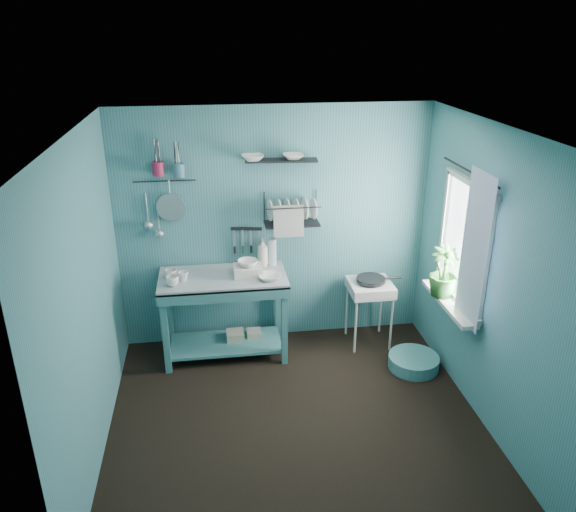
{
  "coord_description": "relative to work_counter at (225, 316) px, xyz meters",
  "views": [
    {
      "loc": [
        -0.63,
        -3.92,
        3.21
      ],
      "look_at": [
        0.05,
        0.85,
        1.2
      ],
      "focal_mm": 35.0,
      "sensor_mm": 36.0,
      "label": 1
    }
  ],
  "objects": [
    {
      "name": "wall_back",
      "position": [
        0.56,
        0.33,
        0.8
      ],
      "size": [
        3.2,
        0.0,
        3.2
      ],
      "primitive_type": "plane",
      "rotation": [
        1.57,
        0.0,
        0.0
      ],
      "color": "#3B7178",
      "rests_on": "ground"
    },
    {
      "name": "water_bottle",
      "position": [
        0.52,
        0.22,
        0.59
      ],
      "size": [
        0.09,
        0.09,
        0.28
      ],
      "primitive_type": "cylinder",
      "color": "silver",
      "rests_on": "work_counter"
    },
    {
      "name": "knife_strip",
      "position": [
        0.27,
        0.3,
        0.82
      ],
      "size": [
        0.32,
        0.07,
        0.03
      ],
      "primitive_type": "cube",
      "rotation": [
        0.0,
        0.0,
        -0.17
      ],
      "color": "black",
      "rests_on": "wall_back"
    },
    {
      "name": "shelf_bowl_right",
      "position": [
        0.74,
        0.23,
        1.57
      ],
      "size": [
        0.21,
        0.21,
        0.05
      ],
      "primitive_type": "imported",
      "rotation": [
        0.0,
        0.0,
        0.0
      ],
      "color": "white",
      "rests_on": "upper_shelf"
    },
    {
      "name": "utensil_cup_magenta",
      "position": [
        -0.56,
        0.25,
        1.48
      ],
      "size": [
        0.11,
        0.11,
        0.13
      ],
      "primitive_type": "cylinder",
      "color": "#A21D42",
      "rests_on": "wall_back"
    },
    {
      "name": "mug_left",
      "position": [
        -0.48,
        -0.16,
        0.49
      ],
      "size": [
        0.12,
        0.12,
        0.1
      ],
      "primitive_type": "imported",
      "color": "white",
      "rests_on": "work_counter"
    },
    {
      "name": "wall_front",
      "position": [
        0.56,
        -2.67,
        0.8
      ],
      "size": [
        3.2,
        0.0,
        3.2
      ],
      "primitive_type": "plane",
      "rotation": [
        -1.57,
        0.0,
        0.0
      ],
      "color": "#3B7178",
      "rests_on": "ground"
    },
    {
      "name": "potted_plant",
      "position": [
        2.03,
        -0.6,
        0.63
      ],
      "size": [
        0.29,
        0.29,
        0.49
      ],
      "primitive_type": "imported",
      "rotation": [
        0.0,
        0.0,
        0.07
      ],
      "color": "#2B6428",
      "rests_on": "windowsill"
    },
    {
      "name": "mug_mid",
      "position": [
        -0.38,
        -0.06,
        0.49
      ],
      "size": [
        0.14,
        0.14,
        0.09
      ],
      "primitive_type": "imported",
      "rotation": [
        0.0,
        0.0,
        0.52
      ],
      "color": "white",
      "rests_on": "work_counter"
    },
    {
      "name": "window_glass",
      "position": [
        2.14,
        -0.72,
        0.95
      ],
      "size": [
        0.0,
        1.1,
        1.1
      ],
      "primitive_type": "plane",
      "rotation": [
        1.57,
        0.0,
        1.57
      ],
      "color": "white",
      "rests_on": "wall_right"
    },
    {
      "name": "wall_left",
      "position": [
        -1.04,
        -1.17,
        0.8
      ],
      "size": [
        0.0,
        3.0,
        3.0
      ],
      "primitive_type": "plane",
      "rotation": [
        1.57,
        0.0,
        1.57
      ],
      "color": "#3B7178",
      "rests_on": "ground"
    },
    {
      "name": "storage_tin_large",
      "position": [
        0.1,
        0.05,
        -0.34
      ],
      "size": [
        0.18,
        0.18,
        0.22
      ],
      "primitive_type": "cube",
      "color": "#9D9176",
      "rests_on": "floor"
    },
    {
      "name": "storage_tin_small",
      "position": [
        0.3,
        0.08,
        -0.35
      ],
      "size": [
        0.15,
        0.15,
        0.2
      ],
      "primitive_type": "cube",
      "color": "#9D9176",
      "rests_on": "floor"
    },
    {
      "name": "colander",
      "position": [
        -0.47,
        0.28,
        1.09
      ],
      "size": [
        0.28,
        0.03,
        0.28
      ],
      "primitive_type": "cylinder",
      "rotation": [
        1.54,
        0.0,
        0.0
      ],
      "color": "#ADB1B5",
      "rests_on": "wall_back"
    },
    {
      "name": "counter_bowl",
      "position": [
        0.45,
        -0.15,
        0.47
      ],
      "size": [
        0.22,
        0.22,
        0.05
      ],
      "primitive_type": "imported",
      "color": "white",
      "rests_on": "work_counter"
    },
    {
      "name": "curtain",
      "position": [
        2.08,
        -1.02,
        1.0
      ],
      "size": [
        0.0,
        1.35,
        1.35
      ],
      "primitive_type": "plane",
      "rotation": [
        1.57,
        0.0,
        1.57
      ],
      "color": "silver",
      "rests_on": "wall_right"
    },
    {
      "name": "dish_rack",
      "position": [
        0.72,
        0.2,
        1.04
      ],
      "size": [
        0.56,
        0.27,
        0.32
      ],
      "primitive_type": "cube",
      "rotation": [
        0.0,
        0.0,
        0.05
      ],
      "color": "black",
      "rests_on": "wall_back"
    },
    {
      "name": "wash_tub",
      "position": [
        0.25,
        -0.02,
        0.5
      ],
      "size": [
        0.28,
        0.22,
        0.1
      ],
      "primitive_type": "cube",
      "color": "silver",
      "rests_on": "work_counter"
    },
    {
      "name": "shelf_bowl_left",
      "position": [
        0.34,
        0.23,
        1.58
      ],
      "size": [
        0.23,
        0.23,
        0.05
      ],
      "primitive_type": "imported",
      "rotation": [
        0.0,
        0.0,
        0.05
      ],
      "color": "white",
      "rests_on": "upper_shelf"
    },
    {
      "name": "tub_bowl",
      "position": [
        0.25,
        -0.02,
        0.58
      ],
      "size": [
        0.2,
        0.19,
        0.06
      ],
      "primitive_type": "imported",
      "color": "white",
      "rests_on": "wash_tub"
    },
    {
      "name": "floor",
      "position": [
        0.56,
        -1.17,
        -0.45
      ],
      "size": [
        3.2,
        3.2,
        0.0
      ],
      "primitive_type": "plane",
      "color": "black",
      "rests_on": "ground"
    },
    {
      "name": "frying_pan",
      "position": [
        1.53,
        0.02,
        0.3
      ],
      "size": [
        0.3,
        0.3,
        0.03
      ],
      "primitive_type": "cylinder",
      "color": "black",
      "rests_on": "hotplate_stand"
    },
    {
      "name": "floor_basin",
      "position": [
        1.85,
        -0.53,
        -0.38
      ],
      "size": [
        0.5,
        0.5,
        0.13
      ],
      "primitive_type": "cylinder",
      "color": "teal",
      "rests_on": "floor"
    },
    {
      "name": "work_counter",
      "position": [
        0.0,
        0.0,
        0.0
      ],
      "size": [
        1.32,
        0.76,
        0.89
      ],
      "primitive_type": "cube",
      "rotation": [
        0.0,
        0.0,
        0.11
      ],
      "color": "#387376",
      "rests_on": "floor"
    },
    {
      "name": "ladle_inner",
      "position": [
        -0.6,
        0.29,
        0.99
      ],
      "size": [
        0.01,
        0.01,
        0.3
      ],
      "primitive_type": "cylinder",
      "color": "#ADB1B5",
      "rests_on": "wall_back"
    },
    {
      "name": "hook_rail",
      "position": [
        -0.51,
        0.3,
        1.35
      ],
      "size": [
        0.6,
        0.01,
        0.01
      ],
      "primitive_type": "cylinder",
      "rotation": [
        0.0,
        1.57,
        0.0
      ],
      "color": "black",
      "rests_on": "wall_back"
    },
    {
      "name": "ceiling",
      "position": [
        0.56,
        -1.17,
        2.05
      ],
      "size": [
        3.2,
        3.2,
        0.0
      ],
      "primitive_type": "plane",
      "rotation": [
        3.14,
        0.0,
        0.0
      ],
      "color": "silver",
      "rests_on": "ground"
    },
    {
      "name": "upper_shelf",
      "position": [
        0.62,
        0.23,
        1.53
      ],
      "size": [
        0.71,
        0.24,
        0.02
      ],
      "primitive_type": "cube",
      "rotation": [
        0.0,
        0.0,
        -0.09
      ],
      "color": "black",
      "rests_on": "wall_back"
    },
    {
      "name": "mug_right",
      "position": [
        -0.5,
        0.0,
        0.49
      ],
      "size": [
        0.17,
        0.17,
        0.1
      ],
      "primitive_type": "imported",
      "rotation": [
        0.0,
        0.0,
        1.05
      ],
      "color": "white",
      "rests_on": "work_counter"
    },
    {
      "name": "utensil_cup_teal",
      "position": [
        -0.36,
        0.25,
        1.46
      ],
      "size": [
        0.11,
        0.11,
        0.13
      ],
      "primitive_type": "cylinder",
      "color": "#3C6E7D",
      "rests_on": "wall_back"
    },
    {
      "name": "ladle_outer",
      "position": [
        -0.7,
        0.29,
        1.09
      ],
      "size": [
        0.01,
        0.01,
        0.3
      ],
      "primitive_type": "cylinder",
      "color": "#ADB1B5",
      "rests_on": "wall_back"
    },
    {
      "name": "hotplate_stand",
      "position": [
        1.53,
        0.02,
        -0.09
      ],
      "size": [
        0.51,
        0.51,
        0.71
      ],
      "primitive_type": "cube",
      "rotation": [
        0.0,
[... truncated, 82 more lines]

